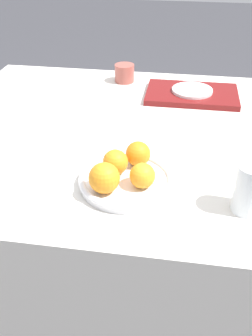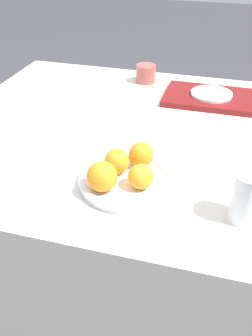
{
  "view_description": "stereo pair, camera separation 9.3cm",
  "coord_description": "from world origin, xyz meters",
  "px_view_note": "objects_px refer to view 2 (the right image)",
  "views": [
    {
      "loc": [
        0.21,
        -1.05,
        1.29
      ],
      "look_at": [
        0.09,
        -0.28,
        0.78
      ],
      "focal_mm": 42.0,
      "sensor_mm": 36.0,
      "label": 1
    },
    {
      "loc": [
        0.3,
        -1.03,
        1.29
      ],
      "look_at": [
        0.09,
        -0.28,
        0.78
      ],
      "focal_mm": 42.0,
      "sensor_mm": 36.0,
      "label": 2
    }
  ],
  "objects_px": {
    "fruit_platter": "(126,180)",
    "orange_1": "(141,177)",
    "orange_0": "(117,161)",
    "side_plate": "(212,94)",
    "serving_tray": "(211,98)",
    "orange_2": "(141,155)",
    "orange_3": "(102,176)",
    "water_glass": "(247,198)",
    "cup_1": "(146,74)"
  },
  "relations": [
    {
      "from": "orange_2",
      "to": "serving_tray",
      "type": "xyz_separation_m",
      "value": [
        0.13,
        0.5,
        -0.04
      ]
    },
    {
      "from": "orange_2",
      "to": "water_glass",
      "type": "height_order",
      "value": "water_glass"
    },
    {
      "from": "fruit_platter",
      "to": "side_plate",
      "type": "xyz_separation_m",
      "value": [
        0.15,
        0.57,
        0.01
      ]
    },
    {
      "from": "orange_0",
      "to": "orange_2",
      "type": "xyz_separation_m",
      "value": [
        0.05,
        0.05,
        0.0
      ]
    },
    {
      "from": "fruit_platter",
      "to": "water_glass",
      "type": "height_order",
      "value": "water_glass"
    },
    {
      "from": "orange_1",
      "to": "orange_2",
      "type": "relative_size",
      "value": 0.96
    },
    {
      "from": "orange_2",
      "to": "water_glass",
      "type": "relative_size",
      "value": 0.54
    },
    {
      "from": "orange_3",
      "to": "serving_tray",
      "type": "xyz_separation_m",
      "value": [
        0.19,
        0.62,
        -0.04
      ]
    },
    {
      "from": "fruit_platter",
      "to": "orange_0",
      "type": "relative_size",
      "value": 3.71
    },
    {
      "from": "orange_1",
      "to": "cup_1",
      "type": "distance_m",
      "value": 0.72
    },
    {
      "from": "water_glass",
      "to": "serving_tray",
      "type": "distance_m",
      "value": 0.63
    },
    {
      "from": "serving_tray",
      "to": "fruit_platter",
      "type": "bearing_deg",
      "value": -104.66
    },
    {
      "from": "fruit_platter",
      "to": "serving_tray",
      "type": "distance_m",
      "value": 0.59
    },
    {
      "from": "fruit_platter",
      "to": "orange_0",
      "type": "height_order",
      "value": "orange_0"
    },
    {
      "from": "orange_0",
      "to": "serving_tray",
      "type": "height_order",
      "value": "orange_0"
    },
    {
      "from": "orange_1",
      "to": "serving_tray",
      "type": "bearing_deg",
      "value": 79.79
    },
    {
      "from": "orange_1",
      "to": "side_plate",
      "type": "xyz_separation_m",
      "value": [
        0.11,
        0.59,
        -0.02
      ]
    },
    {
      "from": "orange_3",
      "to": "cup_1",
      "type": "xyz_separation_m",
      "value": [
        -0.07,
        0.73,
        -0.02
      ]
    },
    {
      "from": "fruit_platter",
      "to": "serving_tray",
      "type": "bearing_deg",
      "value": 75.34
    },
    {
      "from": "orange_2",
      "to": "side_plate",
      "type": "xyz_separation_m",
      "value": [
        0.13,
        0.5,
        -0.02
      ]
    },
    {
      "from": "orange_2",
      "to": "fruit_platter",
      "type": "bearing_deg",
      "value": -105.87
    },
    {
      "from": "orange_0",
      "to": "orange_1",
      "type": "bearing_deg",
      "value": -32.39
    },
    {
      "from": "orange_0",
      "to": "water_glass",
      "type": "xyz_separation_m",
      "value": [
        0.31,
        -0.07,
        0.01
      ]
    },
    {
      "from": "orange_0",
      "to": "orange_3",
      "type": "bearing_deg",
      "value": -98.51
    },
    {
      "from": "orange_0",
      "to": "cup_1",
      "type": "relative_size",
      "value": 0.83
    },
    {
      "from": "fruit_platter",
      "to": "orange_1",
      "type": "relative_size",
      "value": 3.83
    },
    {
      "from": "orange_1",
      "to": "water_glass",
      "type": "xyz_separation_m",
      "value": [
        0.24,
        -0.03,
        0.01
      ]
    },
    {
      "from": "water_glass",
      "to": "orange_0",
      "type": "bearing_deg",
      "value": 166.83
    },
    {
      "from": "cup_1",
      "to": "serving_tray",
      "type": "bearing_deg",
      "value": -22.89
    },
    {
      "from": "orange_3",
      "to": "cup_1",
      "type": "distance_m",
      "value": 0.74
    },
    {
      "from": "fruit_platter",
      "to": "orange_2",
      "type": "xyz_separation_m",
      "value": [
        0.02,
        0.07,
        0.04
      ]
    },
    {
      "from": "side_plate",
      "to": "orange_1",
      "type": "bearing_deg",
      "value": -100.21
    },
    {
      "from": "water_glass",
      "to": "side_plate",
      "type": "bearing_deg",
      "value": 101.96
    },
    {
      "from": "serving_tray",
      "to": "orange_3",
      "type": "bearing_deg",
      "value": -106.95
    },
    {
      "from": "orange_0",
      "to": "serving_tray",
      "type": "relative_size",
      "value": 0.19
    },
    {
      "from": "orange_0",
      "to": "water_glass",
      "type": "relative_size",
      "value": 0.54
    },
    {
      "from": "fruit_platter",
      "to": "orange_0",
      "type": "distance_m",
      "value": 0.05
    },
    {
      "from": "orange_1",
      "to": "orange_3",
      "type": "height_order",
      "value": "orange_3"
    },
    {
      "from": "orange_1",
      "to": "orange_0",
      "type": "bearing_deg",
      "value": 147.61
    },
    {
      "from": "orange_2",
      "to": "orange_0",
      "type": "bearing_deg",
      "value": -136.63
    },
    {
      "from": "orange_0",
      "to": "cup_1",
      "type": "xyz_separation_m",
      "value": [
        -0.08,
        0.66,
        -0.02
      ]
    },
    {
      "from": "fruit_platter",
      "to": "orange_0",
      "type": "xyz_separation_m",
      "value": [
        -0.03,
        0.02,
        0.04
      ]
    },
    {
      "from": "orange_1",
      "to": "orange_2",
      "type": "bearing_deg",
      "value": 103.69
    },
    {
      "from": "orange_2",
      "to": "orange_3",
      "type": "height_order",
      "value": "orange_3"
    },
    {
      "from": "serving_tray",
      "to": "cup_1",
      "type": "relative_size",
      "value": 4.29
    },
    {
      "from": "orange_3",
      "to": "side_plate",
      "type": "xyz_separation_m",
      "value": [
        0.19,
        0.62,
        -0.03
      ]
    },
    {
      "from": "water_glass",
      "to": "serving_tray",
      "type": "bearing_deg",
      "value": 101.96
    },
    {
      "from": "fruit_platter",
      "to": "cup_1",
      "type": "height_order",
      "value": "cup_1"
    },
    {
      "from": "water_glass",
      "to": "fruit_platter",
      "type": "bearing_deg",
      "value": 169.87
    },
    {
      "from": "orange_3",
      "to": "water_glass",
      "type": "height_order",
      "value": "water_glass"
    }
  ]
}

